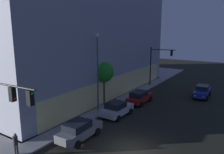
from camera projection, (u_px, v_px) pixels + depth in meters
ground_plane at (131, 150)px, 17.77m from camera, size 120.00×120.00×0.00m
modern_building at (45, 22)px, 37.61m from camera, size 32.62×29.82×22.02m
traffic_light_near_corner at (6, 108)px, 13.71m from camera, size 0.45×4.49×6.45m
traffic_light_far_corner at (158, 60)px, 37.04m from camera, size 0.54×4.15×6.65m
street_lamp_sidewalk at (98, 64)px, 25.39m from camera, size 0.44×0.44×9.03m
sidewalk_tree at (104, 72)px, 27.99m from camera, size 2.63×2.63×5.48m
pedestrian_waiting at (15, 142)px, 16.72m from camera, size 0.36×0.36×1.72m
car_grey at (79, 130)px, 19.36m from camera, size 4.55×2.08×1.72m
car_silver at (117, 109)px, 24.82m from camera, size 4.23×2.33×1.67m
car_red at (140, 97)px, 29.35m from camera, size 4.67×2.15×1.64m
car_blue at (202, 91)px, 32.03m from camera, size 4.68×2.16×1.67m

